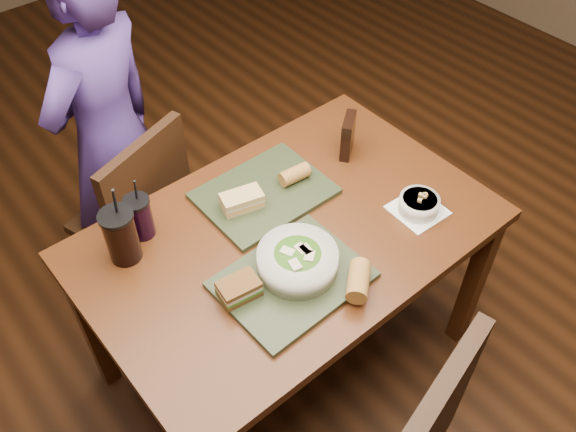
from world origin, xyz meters
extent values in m
plane|color=#381C0B|center=(0.00, 0.00, 0.00)|extent=(6.00, 6.00, 0.00)
cube|color=#4A240E|center=(0.60, -0.38, 0.35)|extent=(0.06, 0.06, 0.71)
cube|color=#4A240E|center=(-0.60, 0.38, 0.35)|extent=(0.06, 0.06, 0.71)
cube|color=#4A240E|center=(0.60, 0.38, 0.35)|extent=(0.06, 0.06, 0.71)
cube|color=#4A240E|center=(0.00, 0.00, 0.73)|extent=(1.30, 0.85, 0.04)
cube|color=black|center=(-0.23, 0.67, 0.43)|extent=(0.50, 0.50, 0.04)
cube|color=black|center=(-0.23, 0.49, 0.68)|extent=(0.39, 0.16, 0.47)
cube|color=black|center=(-0.40, 0.50, 0.20)|extent=(0.04, 0.04, 0.41)
cube|color=black|center=(-0.06, 0.50, 0.20)|extent=(0.04, 0.04, 0.41)
cube|color=black|center=(-0.40, 0.84, 0.20)|extent=(0.04, 0.04, 0.41)
cube|color=black|center=(-0.06, 0.84, 0.20)|extent=(0.04, 0.04, 0.41)
imported|color=#412973|center=(-0.20, 0.81, 0.73)|extent=(0.63, 0.53, 1.47)
cube|color=#27301B|center=(-0.12, -0.16, 0.76)|extent=(0.43, 0.33, 0.02)
cube|color=#27301B|center=(0.04, 0.18, 0.76)|extent=(0.42, 0.32, 0.02)
cylinder|color=silver|center=(-0.08, -0.14, 0.80)|extent=(0.24, 0.24, 0.07)
ellipsoid|color=#427219|center=(-0.08, -0.14, 0.82)|extent=(0.20, 0.20, 0.06)
cube|color=beige|center=(-0.11, -0.12, 0.84)|extent=(0.04, 0.05, 0.01)
cube|color=beige|center=(-0.07, -0.14, 0.84)|extent=(0.03, 0.04, 0.01)
cube|color=beige|center=(-0.06, -0.15, 0.84)|extent=(0.03, 0.04, 0.01)
cube|color=beige|center=(-0.12, -0.18, 0.84)|extent=(0.04, 0.05, 0.01)
cube|color=beige|center=(-0.07, -0.18, 0.84)|extent=(0.05, 0.05, 0.01)
cube|color=white|center=(0.39, -0.20, 0.75)|extent=(0.17, 0.17, 0.00)
cylinder|color=silver|center=(0.39, -0.20, 0.78)|extent=(0.13, 0.13, 0.05)
cylinder|color=black|center=(0.39, -0.20, 0.80)|extent=(0.11, 0.11, 0.01)
cube|color=#B28947|center=(0.40, -0.20, 0.81)|extent=(0.02, 0.02, 0.01)
cube|color=#B28947|center=(0.37, -0.21, 0.81)|extent=(0.02, 0.02, 0.01)
cube|color=#B28947|center=(0.40, -0.21, 0.81)|extent=(0.02, 0.02, 0.01)
cube|color=#B28947|center=(0.41, -0.21, 0.81)|extent=(0.02, 0.02, 0.01)
cube|color=#593819|center=(-0.27, -0.11, 0.78)|extent=(0.12, 0.09, 0.02)
cube|color=#3F721E|center=(-0.27, -0.11, 0.79)|extent=(0.12, 0.09, 0.01)
cube|color=beige|center=(-0.27, -0.11, 0.80)|extent=(0.12, 0.09, 0.01)
cube|color=#593819|center=(-0.27, -0.11, 0.81)|extent=(0.12, 0.09, 0.02)
cube|color=tan|center=(-0.05, 0.17, 0.78)|extent=(0.15, 0.11, 0.02)
cube|color=orange|center=(-0.05, 0.17, 0.79)|extent=(0.15, 0.11, 0.01)
cube|color=beige|center=(-0.05, 0.17, 0.80)|extent=(0.15, 0.11, 0.01)
cube|color=tan|center=(-0.05, 0.17, 0.81)|extent=(0.15, 0.11, 0.02)
cylinder|color=#AD7533|center=(0.00, -0.31, 0.80)|extent=(0.14, 0.13, 0.06)
cylinder|color=#AD7533|center=(0.16, 0.15, 0.79)|extent=(0.11, 0.06, 0.05)
cylinder|color=black|center=(-0.44, 0.24, 0.84)|extent=(0.10, 0.10, 0.17)
cylinder|color=black|center=(-0.44, 0.24, 0.93)|extent=(0.10, 0.10, 0.01)
cylinder|color=black|center=(-0.43, 0.24, 0.98)|extent=(0.01, 0.03, 0.11)
cylinder|color=black|center=(-0.36, 0.29, 0.82)|extent=(0.08, 0.08, 0.14)
cylinder|color=black|center=(-0.36, 0.29, 0.89)|extent=(0.08, 0.08, 0.01)
cylinder|color=black|center=(-0.35, 0.29, 0.93)|extent=(0.01, 0.02, 0.09)
cube|color=black|center=(0.41, 0.16, 0.83)|extent=(0.11, 0.10, 0.15)
camera|label=1|loc=(-0.83, -1.00, 2.19)|focal=38.00mm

